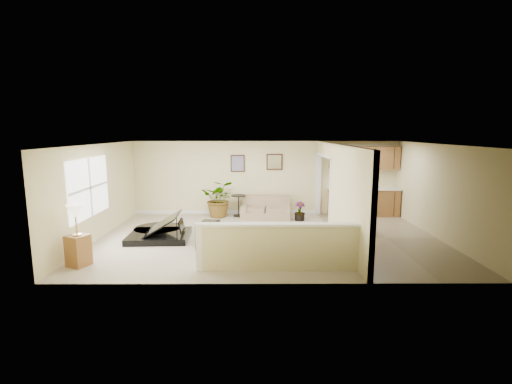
{
  "coord_description": "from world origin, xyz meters",
  "views": [
    {
      "loc": [
        -0.37,
        -9.58,
        2.83
      ],
      "look_at": [
        -0.34,
        0.4,
        1.19
      ],
      "focal_mm": 26.0,
      "sensor_mm": 36.0,
      "label": 1
    }
  ],
  "objects_px": {
    "piano_bench": "(208,234)",
    "small_plant": "(300,213)",
    "accent_table": "(238,203)",
    "loveseat": "(266,207)",
    "lamp_stand": "(77,240)",
    "piano": "(159,215)",
    "palm_plant": "(220,199)"
  },
  "relations": [
    {
      "from": "piano",
      "to": "small_plant",
      "type": "xyz_separation_m",
      "value": [
        4.01,
        1.91,
        -0.36
      ]
    },
    {
      "from": "piano",
      "to": "small_plant",
      "type": "relative_size",
      "value": 3.23
    },
    {
      "from": "piano",
      "to": "loveseat",
      "type": "relative_size",
      "value": 1.17
    },
    {
      "from": "piano_bench",
      "to": "loveseat",
      "type": "xyz_separation_m",
      "value": [
        1.53,
        3.03,
        0.07
      ]
    },
    {
      "from": "piano_bench",
      "to": "accent_table",
      "type": "bearing_deg",
      "value": 79.01
    },
    {
      "from": "loveseat",
      "to": "palm_plant",
      "type": "distance_m",
      "value": 1.55
    },
    {
      "from": "piano_bench",
      "to": "accent_table",
      "type": "xyz_separation_m",
      "value": [
        0.62,
        3.2,
        0.18
      ]
    },
    {
      "from": "loveseat",
      "to": "accent_table",
      "type": "height_order",
      "value": "loveseat"
    },
    {
      "from": "piano_bench",
      "to": "lamp_stand",
      "type": "relative_size",
      "value": 0.64
    },
    {
      "from": "loveseat",
      "to": "accent_table",
      "type": "distance_m",
      "value": 0.93
    },
    {
      "from": "palm_plant",
      "to": "lamp_stand",
      "type": "distance_m",
      "value": 5.22
    },
    {
      "from": "piano",
      "to": "accent_table",
      "type": "height_order",
      "value": "piano"
    },
    {
      "from": "piano",
      "to": "loveseat",
      "type": "distance_m",
      "value": 3.77
    },
    {
      "from": "piano",
      "to": "lamp_stand",
      "type": "bearing_deg",
      "value": -121.52
    },
    {
      "from": "piano",
      "to": "small_plant",
      "type": "bearing_deg",
      "value": 22.84
    },
    {
      "from": "accent_table",
      "to": "small_plant",
      "type": "height_order",
      "value": "accent_table"
    },
    {
      "from": "accent_table",
      "to": "palm_plant",
      "type": "bearing_deg",
      "value": -171.09
    },
    {
      "from": "piano",
      "to": "small_plant",
      "type": "distance_m",
      "value": 4.46
    },
    {
      "from": "piano_bench",
      "to": "small_plant",
      "type": "xyz_separation_m",
      "value": [
        2.61,
        2.58,
        -0.02
      ]
    },
    {
      "from": "loveseat",
      "to": "piano",
      "type": "bearing_deg",
      "value": -136.5
    },
    {
      "from": "piano",
      "to": "palm_plant",
      "type": "height_order",
      "value": "piano"
    },
    {
      "from": "small_plant",
      "to": "lamp_stand",
      "type": "distance_m",
      "value": 6.57
    },
    {
      "from": "piano_bench",
      "to": "lamp_stand",
      "type": "height_order",
      "value": "lamp_stand"
    },
    {
      "from": "small_plant",
      "to": "piano_bench",
      "type": "bearing_deg",
      "value": -135.26
    },
    {
      "from": "loveseat",
      "to": "palm_plant",
      "type": "xyz_separation_m",
      "value": [
        -1.53,
        0.08,
        0.26
      ]
    },
    {
      "from": "accent_table",
      "to": "lamp_stand",
      "type": "height_order",
      "value": "lamp_stand"
    },
    {
      "from": "accent_table",
      "to": "palm_plant",
      "type": "height_order",
      "value": "palm_plant"
    },
    {
      "from": "loveseat",
      "to": "small_plant",
      "type": "height_order",
      "value": "loveseat"
    },
    {
      "from": "piano_bench",
      "to": "palm_plant",
      "type": "height_order",
      "value": "palm_plant"
    },
    {
      "from": "piano_bench",
      "to": "piano",
      "type": "bearing_deg",
      "value": 154.26
    },
    {
      "from": "accent_table",
      "to": "loveseat",
      "type": "bearing_deg",
      "value": -10.93
    },
    {
      "from": "loveseat",
      "to": "piano_bench",
      "type": "bearing_deg",
      "value": -111.98
    }
  ]
}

